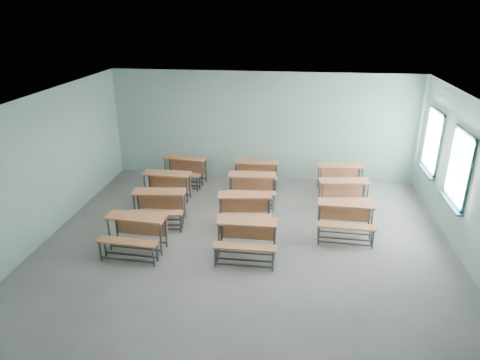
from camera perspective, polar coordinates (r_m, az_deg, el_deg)
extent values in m
cube|color=gray|center=(9.67, 0.90, -8.32)|extent=(9.00, 8.00, 0.02)
cube|color=white|center=(8.51, 1.03, 10.74)|extent=(9.00, 8.00, 0.02)
cube|color=#93B8AE|center=(12.76, 3.07, 7.15)|extent=(9.00, 0.02, 3.20)
cube|color=#93B8AE|center=(5.47, -4.09, -14.83)|extent=(9.00, 0.02, 3.20)
cube|color=#93B8AE|center=(10.45, -24.43, 1.74)|extent=(0.02, 8.00, 3.20)
cube|color=#93B8AE|center=(9.60, 28.78, -0.77)|extent=(0.02, 8.00, 3.20)
cube|color=#1A444A|center=(12.28, 23.77, 1.38)|extent=(0.06, 1.20, 0.06)
cube|color=#1A444A|center=(11.88, 24.90, 8.34)|extent=(0.06, 1.20, 0.06)
cube|color=#1A444A|center=(11.54, 25.06, 3.96)|extent=(0.06, 0.06, 1.60)
cube|color=#1A444A|center=(12.58, 23.65, 5.57)|extent=(0.06, 0.06, 1.60)
cube|color=#1A444A|center=(12.06, 24.32, 4.80)|extent=(0.04, 0.04, 1.48)
cube|color=#1A444A|center=(12.06, 24.32, 4.80)|extent=(0.04, 1.08, 0.04)
cube|color=#1A444A|center=(12.29, 23.55, 1.13)|extent=(0.14, 1.28, 0.04)
cube|color=white|center=(12.07, 24.44, 4.79)|extent=(0.01, 1.08, 1.48)
cube|color=#1A444A|center=(10.52, 26.49, -2.45)|extent=(0.06, 1.20, 0.06)
cube|color=#1A444A|center=(10.04, 27.97, 5.58)|extent=(0.06, 1.20, 0.06)
cube|color=#1A444A|center=(9.75, 28.23, 0.30)|extent=(0.06, 0.06, 1.60)
cube|color=#1A444A|center=(10.76, 26.29, 2.53)|extent=(0.06, 0.06, 1.60)
cube|color=#1A444A|center=(10.25, 27.21, 1.47)|extent=(0.04, 0.04, 1.48)
cube|color=#1A444A|center=(10.25, 27.21, 1.47)|extent=(0.04, 1.08, 0.04)
cube|color=#1A444A|center=(10.52, 26.23, -2.74)|extent=(0.14, 1.28, 0.04)
cube|color=white|center=(10.26, 27.35, 1.46)|extent=(0.01, 1.08, 1.48)
cube|color=#B36940|center=(9.32, -13.66, -4.81)|extent=(1.28, 0.49, 0.04)
cube|color=#B36940|center=(9.62, -13.03, -6.00)|extent=(1.19, 0.09, 0.43)
cylinder|color=#3D4043|center=(9.61, -17.01, -6.98)|extent=(0.04, 0.04, 0.74)
cylinder|color=#3D4043|center=(9.16, -10.53, -7.84)|extent=(0.04, 0.04, 0.74)
cylinder|color=#3D4043|center=(9.87, -16.14, -6.07)|extent=(0.04, 0.04, 0.74)
cylinder|color=#3D4043|center=(9.43, -9.81, -6.85)|extent=(0.04, 0.04, 0.74)
cube|color=#3D4043|center=(9.50, -13.71, -8.81)|extent=(1.15, 0.10, 0.03)
cube|color=#3D4043|center=(9.76, -12.91, -7.84)|extent=(1.15, 0.10, 0.03)
cube|color=#B36940|center=(9.07, -14.76, -7.96)|extent=(1.27, 0.33, 0.04)
cylinder|color=#3D4043|center=(9.36, -18.11, -9.05)|extent=(0.04, 0.04, 0.43)
cylinder|color=#3D4043|center=(8.89, -11.46, -10.05)|extent=(0.04, 0.04, 0.43)
cylinder|color=#3D4043|center=(9.50, -17.55, -8.45)|extent=(0.04, 0.04, 0.43)
cylinder|color=#3D4043|center=(9.05, -11.00, -9.41)|extent=(0.04, 0.04, 0.43)
cube|color=#3D4043|center=(9.18, -14.79, -10.26)|extent=(1.15, 0.10, 0.03)
cube|color=#3D4043|center=(9.33, -14.28, -9.64)|extent=(1.15, 0.10, 0.03)
cube|color=#B36940|center=(8.89, 0.98, -5.51)|extent=(1.26, 0.43, 0.04)
cube|color=#B36940|center=(9.21, 1.10, -6.72)|extent=(1.19, 0.03, 0.43)
cylinder|color=#3D4043|center=(9.01, -2.84, -8.00)|extent=(0.04, 0.04, 0.74)
cylinder|color=#3D4043|center=(8.90, 4.58, -8.45)|extent=(0.04, 0.04, 0.74)
cylinder|color=#3D4043|center=(9.29, -2.48, -6.98)|extent=(0.04, 0.04, 0.74)
cylinder|color=#3D4043|center=(9.19, 4.69, -7.40)|extent=(0.04, 0.04, 0.74)
cube|color=#3D4043|center=(9.07, 0.84, -9.70)|extent=(1.15, 0.04, 0.03)
cube|color=#3D4043|center=(9.36, 1.07, -8.63)|extent=(1.15, 0.04, 0.03)
cube|color=#B36940|center=(8.60, 0.60, -8.90)|extent=(1.26, 0.27, 0.04)
cylinder|color=#3D4043|center=(8.72, -3.31, -10.30)|extent=(0.04, 0.04, 0.43)
cylinder|color=#3D4043|center=(8.61, 4.40, -10.80)|extent=(0.04, 0.04, 0.43)
cylinder|color=#3D4043|center=(8.89, -3.08, -9.62)|extent=(0.04, 0.04, 0.43)
cylinder|color=#3D4043|center=(8.78, 4.47, -10.10)|extent=(0.04, 0.04, 0.43)
cube|color=#3D4043|center=(8.72, 0.51, -11.31)|extent=(1.15, 0.04, 0.03)
cube|color=#3D4043|center=(8.88, 0.66, -10.61)|extent=(1.15, 0.04, 0.03)
cube|color=#B36940|center=(10.44, -10.76, -1.55)|extent=(1.30, 0.56, 0.04)
cube|color=#B36940|center=(10.74, -10.44, -2.70)|extent=(1.19, 0.16, 0.43)
cylinder|color=#3D4043|center=(10.58, -13.84, -3.83)|extent=(0.04, 0.04, 0.74)
cylinder|color=#3D4043|center=(10.35, -7.64, -3.95)|extent=(0.04, 0.04, 0.74)
cylinder|color=#3D4043|center=(10.88, -13.43, -3.06)|extent=(0.04, 0.04, 0.74)
cylinder|color=#3D4043|center=(10.65, -7.40, -3.16)|extent=(0.04, 0.04, 0.74)
cube|color=#3D4043|center=(10.57, -10.68, -5.20)|extent=(1.15, 0.17, 0.03)
cube|color=#3D4043|center=(10.86, -10.35, -4.39)|extent=(1.15, 0.17, 0.03)
cube|color=#B36940|center=(10.12, -11.17, -4.31)|extent=(1.28, 0.41, 0.04)
cylinder|color=#3D4043|center=(10.28, -14.34, -5.66)|extent=(0.04, 0.04, 0.43)
cylinder|color=#3D4043|center=(10.04, -7.94, -5.83)|extent=(0.04, 0.04, 0.43)
cylinder|color=#3D4043|center=(10.45, -14.07, -5.16)|extent=(0.04, 0.04, 0.43)
cylinder|color=#3D4043|center=(10.21, -7.78, -5.31)|extent=(0.04, 0.04, 0.43)
cube|color=#3D4043|center=(10.21, -11.13, -6.42)|extent=(1.15, 0.17, 0.03)
cube|color=#3D4043|center=(10.38, -10.91, -5.90)|extent=(1.15, 0.17, 0.03)
cube|color=#B36940|center=(10.08, 0.63, -2.04)|extent=(1.30, 0.57, 0.04)
cube|color=#B36940|center=(10.39, 0.62, -3.21)|extent=(1.19, 0.16, 0.43)
cylinder|color=#3D4043|center=(10.11, -2.66, -4.44)|extent=(0.04, 0.04, 0.74)
cylinder|color=#3D4043|center=(10.11, 3.89, -4.47)|extent=(0.04, 0.04, 0.74)
cylinder|color=#3D4043|center=(10.41, -2.56, -3.62)|extent=(0.04, 0.04, 0.74)
cylinder|color=#3D4043|center=(10.41, 3.80, -3.65)|extent=(0.04, 0.04, 0.74)
cube|color=#3D4043|center=(10.21, 0.61, -5.80)|extent=(1.15, 0.17, 0.03)
cube|color=#3D4043|center=(10.51, 0.61, -4.95)|extent=(1.15, 0.17, 0.03)
cube|color=#B36940|center=(9.76, 0.61, -4.92)|extent=(1.28, 0.41, 0.04)
cylinder|color=#3D4043|center=(9.80, -2.79, -6.38)|extent=(0.04, 0.04, 0.43)
cylinder|color=#3D4043|center=(9.79, 4.00, -6.42)|extent=(0.04, 0.04, 0.43)
cylinder|color=#3D4043|center=(9.97, -2.72, -5.84)|extent=(0.04, 0.04, 0.43)
cylinder|color=#3D4043|center=(9.97, 3.94, -5.87)|extent=(0.04, 0.04, 0.43)
cube|color=#3D4043|center=(9.84, 0.60, -7.10)|extent=(1.15, 0.17, 0.03)
cube|color=#3D4043|center=(10.02, 0.60, -6.54)|extent=(1.15, 0.17, 0.03)
cube|color=#B36940|center=(9.95, 13.95, -3.06)|extent=(1.27, 0.46, 0.04)
cube|color=#B36940|center=(10.26, 13.72, -4.23)|extent=(1.19, 0.06, 0.43)
cylinder|color=#3D4043|center=(9.93, 10.48, -5.33)|extent=(0.04, 0.04, 0.74)
cylinder|color=#3D4043|center=(10.04, 17.09, -5.68)|extent=(0.04, 0.04, 0.74)
cylinder|color=#3D4043|center=(10.23, 10.47, -4.48)|extent=(0.04, 0.04, 0.74)
cylinder|color=#3D4043|center=(10.34, 16.88, -4.82)|extent=(0.04, 0.04, 0.74)
cube|color=#3D4043|center=(10.09, 13.67, -6.86)|extent=(1.15, 0.07, 0.03)
cube|color=#3D4043|center=(10.39, 13.56, -5.97)|extent=(1.15, 0.07, 0.03)
cube|color=#B36940|center=(9.63, 13.97, -6.00)|extent=(1.26, 0.30, 0.04)
cylinder|color=#3D4043|center=(9.62, 10.44, -7.33)|extent=(0.04, 0.04, 0.43)
cylinder|color=#3D4043|center=(9.73, 17.29, -7.66)|extent=(0.04, 0.04, 0.43)
cylinder|color=#3D4043|center=(9.79, 10.43, -6.77)|extent=(0.04, 0.04, 0.43)
cylinder|color=#3D4043|center=(9.90, 17.15, -7.10)|extent=(0.04, 0.04, 0.43)
cube|color=#3D4043|center=(9.72, 13.81, -8.20)|extent=(1.15, 0.07, 0.03)
cube|color=#3D4043|center=(9.90, 13.74, -7.62)|extent=(1.15, 0.07, 0.03)
cube|color=#B36940|center=(11.55, -9.74, 0.86)|extent=(1.27, 0.45, 0.04)
cube|color=#B36940|center=(11.84, -9.35, -0.24)|extent=(1.19, 0.05, 0.43)
cylinder|color=#3D4043|center=(11.74, -12.54, -1.07)|extent=(0.04, 0.04, 0.74)
cylinder|color=#3D4043|center=(11.38, -7.11, -1.44)|extent=(0.04, 0.04, 0.74)
cylinder|color=#3D4043|center=(12.03, -11.98, -0.45)|extent=(0.04, 0.04, 0.74)
cylinder|color=#3D4043|center=(11.68, -6.68, -0.79)|extent=(0.04, 0.04, 0.74)
cube|color=#3D4043|center=(11.65, -9.78, -2.46)|extent=(1.15, 0.06, 0.03)
cube|color=#3D4043|center=(11.94, -9.29, -1.80)|extent=(1.15, 0.06, 0.03)
cube|color=#B36940|center=(11.23, -10.42, -1.54)|extent=(1.26, 0.29, 0.04)
cylinder|color=#3D4043|center=(11.43, -13.24, -2.63)|extent=(0.04, 0.04, 0.43)
cylinder|color=#3D4043|center=(11.07, -7.67, -3.06)|extent=(0.04, 0.04, 0.43)
cylinder|color=#3D4043|center=(11.60, -12.88, -2.22)|extent=(0.04, 0.04, 0.43)
cylinder|color=#3D4043|center=(11.24, -7.40, -2.63)|extent=(0.04, 0.04, 0.43)
cube|color=#3D4043|center=(11.29, -10.46, -3.46)|extent=(1.15, 0.06, 0.03)
cube|color=#3D4043|center=(11.46, -10.14, -3.04)|extent=(1.15, 0.06, 0.03)
cube|color=#B36940|center=(11.30, 1.65, 0.71)|extent=(1.28, 0.50, 0.04)
cube|color=#B36940|center=(11.60, 1.67, -0.42)|extent=(1.19, 0.10, 0.43)
cylinder|color=#3D4043|center=(11.33, -1.32, -1.38)|extent=(0.04, 0.04, 0.74)
cylinder|color=#3D4043|center=(11.29, 4.52, -1.53)|extent=(0.04, 0.04, 0.74)
cylinder|color=#3D4043|center=(11.64, -1.17, -0.73)|extent=(0.04, 0.04, 0.74)
cylinder|color=#3D4043|center=(11.60, 4.51, -0.87)|extent=(0.04, 0.04, 0.74)
cube|color=#3D4043|center=(11.40, 1.58, -2.69)|extent=(1.15, 0.11, 0.03)
cube|color=#3D4043|center=(11.71, 1.65, -2.00)|extent=(1.15, 0.11, 0.03)
cube|color=#B36940|center=(10.96, 1.53, -1.77)|extent=(1.27, 0.34, 0.04)
cylinder|color=#3D4043|center=(11.00, -1.51, -3.02)|extent=(0.04, 0.04, 0.43)
cylinder|color=#3D4043|center=(10.96, 4.51, -3.18)|extent=(0.04, 0.04, 0.43)
cylinder|color=#3D4043|center=(11.18, -1.42, -2.59)|extent=(0.04, 0.04, 0.43)
cylinder|color=#3D4043|center=(11.14, 4.51, -2.75)|extent=(0.04, 0.04, 0.43)
cube|color=#3D4043|center=(11.02, 1.49, -3.74)|extent=(1.15, 0.11, 0.03)
cube|color=#3D4043|center=(11.20, 1.53, -3.29)|extent=(1.15, 0.11, 0.03)
cube|color=#B36940|center=(11.22, 13.73, -0.11)|extent=(1.30, 0.59, 0.04)
cube|color=#B36940|center=(11.51, 13.37, -1.22)|extent=(1.19, 0.19, 0.43)
cylinder|color=#3D4043|center=(11.09, 10.85, -2.33)|extent=(0.04, 0.04, 0.74)
cylinder|color=#3D4043|center=(11.37, 16.56, -2.26)|extent=(0.04, 0.04, 0.74)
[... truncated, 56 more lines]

